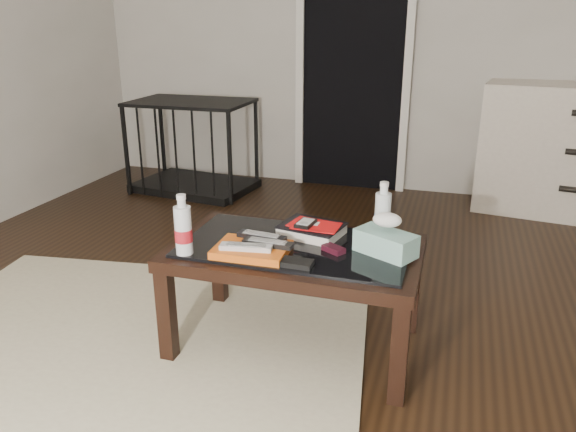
% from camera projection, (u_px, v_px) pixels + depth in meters
% --- Properties ---
extents(ground, '(5.00, 5.00, 0.00)m').
position_uv_depth(ground, '(328.00, 356.00, 2.33)').
color(ground, black).
rests_on(ground, ground).
extents(doorway, '(0.90, 0.08, 2.07)m').
position_uv_depth(doorway, '(353.00, 58.00, 4.31)').
color(doorway, black).
rests_on(doorway, ground).
extents(coffee_table, '(1.00, 0.60, 0.46)m').
position_uv_depth(coffee_table, '(296.00, 259.00, 2.28)').
color(coffee_table, black).
rests_on(coffee_table, ground).
extents(rug, '(2.18, 1.75, 0.01)m').
position_uv_depth(rug, '(131.00, 341.00, 2.43)').
color(rug, '#BDB493').
rests_on(rug, ground).
extents(dresser, '(1.26, 0.66, 0.90)m').
position_uv_depth(dresser, '(573.00, 151.00, 3.85)').
color(dresser, beige).
rests_on(dresser, ground).
extents(pet_crate, '(0.97, 0.71, 0.71)m').
position_uv_depth(pet_crate, '(194.00, 161.00, 4.48)').
color(pet_crate, black).
rests_on(pet_crate, ground).
extents(magazines, '(0.29, 0.22, 0.03)m').
position_uv_depth(magazines, '(252.00, 250.00, 2.17)').
color(magazines, '#D55A14').
rests_on(magazines, coffee_table).
extents(remote_silver, '(0.21, 0.08, 0.02)m').
position_uv_depth(remote_silver, '(246.00, 247.00, 2.13)').
color(remote_silver, '#B8B8BD').
rests_on(remote_silver, magazines).
extents(remote_black_front, '(0.20, 0.06, 0.02)m').
position_uv_depth(remote_black_front, '(268.00, 243.00, 2.17)').
color(remote_black_front, black).
rests_on(remote_black_front, magazines).
extents(remote_black_back, '(0.20, 0.07, 0.02)m').
position_uv_depth(remote_black_back, '(262.00, 236.00, 2.24)').
color(remote_black_back, black).
rests_on(remote_black_back, magazines).
extents(textbook, '(0.29, 0.25, 0.05)m').
position_uv_depth(textbook, '(312.00, 230.00, 2.35)').
color(textbook, black).
rests_on(textbook, coffee_table).
extents(dvd_mailers, '(0.21, 0.17, 0.01)m').
position_uv_depth(dvd_mailers, '(313.00, 224.00, 2.34)').
color(dvd_mailers, red).
rests_on(dvd_mailers, textbook).
extents(ipod, '(0.08, 0.11, 0.02)m').
position_uv_depth(ipod, '(306.00, 223.00, 2.32)').
color(ipod, black).
rests_on(ipod, dvd_mailers).
extents(flip_phone, '(0.10, 0.09, 0.02)m').
position_uv_depth(flip_phone, '(333.00, 249.00, 2.19)').
color(flip_phone, black).
rests_on(flip_phone, coffee_table).
extents(wallet, '(0.12, 0.07, 0.02)m').
position_uv_depth(wallet, '(296.00, 263.00, 2.07)').
color(wallet, black).
rests_on(wallet, coffee_table).
extents(water_bottle_left, '(0.08, 0.08, 0.24)m').
position_uv_depth(water_bottle_left, '(183.00, 225.00, 2.14)').
color(water_bottle_left, silver).
rests_on(water_bottle_left, coffee_table).
extents(water_bottle_right, '(0.08, 0.08, 0.24)m').
position_uv_depth(water_bottle_right, '(383.00, 210.00, 2.29)').
color(water_bottle_right, white).
rests_on(water_bottle_right, coffee_table).
extents(tissue_box, '(0.26, 0.21, 0.09)m').
position_uv_depth(tissue_box, '(386.00, 243.00, 2.15)').
color(tissue_box, '#228073').
rests_on(tissue_box, coffee_table).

